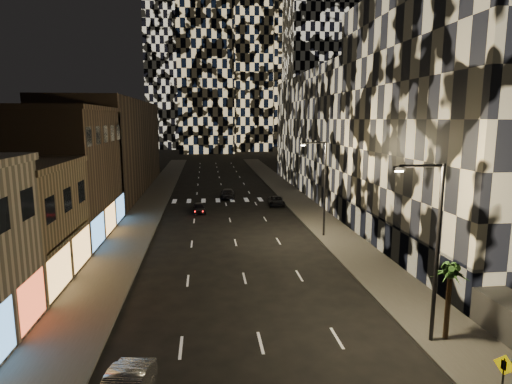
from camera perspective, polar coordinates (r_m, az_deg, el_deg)
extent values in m
cube|color=#47443F|center=(60.44, -13.67, -1.20)|extent=(4.00, 120.00, 0.15)
cube|color=#47443F|center=(61.30, 5.22, -0.82)|extent=(4.00, 120.00, 0.15)
cube|color=#4C4C47|center=(60.22, -11.69, -1.17)|extent=(0.20, 120.00, 0.15)
cube|color=#4C4C47|center=(60.90, 3.29, -0.86)|extent=(0.20, 120.00, 0.15)
cube|color=#4D3A2B|center=(45.13, -25.33, 2.12)|extent=(10.00, 15.00, 12.00)
cube|color=#4D3A2B|center=(70.56, -18.61, 5.77)|extent=(10.00, 40.00, 14.00)
cube|color=#232326|center=(40.36, 27.60, 8.30)|extent=(16.00, 25.00, 22.00)
cube|color=#383838|center=(37.88, 16.74, -5.59)|extent=(0.60, 25.00, 3.00)
cube|color=#232326|center=(69.74, 12.27, 7.66)|extent=(16.00, 40.00, 18.00)
cube|color=black|center=(153.30, -6.90, 23.32)|extent=(18.00, 18.00, 95.00)
cylinder|color=black|center=(22.96, 22.99, -7.71)|extent=(0.20, 0.20, 9.00)
cylinder|color=black|center=(21.57, 21.22, 3.28)|extent=(2.20, 0.14, 0.14)
cube|color=black|center=(21.09, 18.55, 2.97)|extent=(0.50, 0.25, 0.18)
cube|color=#FFEAB2|center=(21.11, 18.54, 2.65)|extent=(0.35, 0.18, 0.06)
cylinder|color=black|center=(41.05, 9.17, 0.37)|extent=(0.20, 0.20, 9.00)
cylinder|color=black|center=(40.29, 7.82, 6.53)|extent=(2.20, 0.14, 0.14)
cube|color=black|center=(40.03, 6.28, 6.37)|extent=(0.50, 0.25, 0.18)
cube|color=#FFEAB2|center=(40.04, 6.28, 6.19)|extent=(0.35, 0.18, 0.06)
imported|color=black|center=(52.18, -7.61, -2.11)|extent=(1.74, 3.72, 1.23)
imported|color=black|center=(61.53, -3.77, -0.18)|extent=(2.35, 4.91, 1.38)
imported|color=black|center=(56.20, 2.75, -1.21)|extent=(2.26, 4.38, 1.18)
cube|color=#E6BC00|center=(19.47, 30.21, -19.31)|extent=(0.38, 0.76, 0.82)
cube|color=black|center=(19.45, 30.14, -19.33)|extent=(0.10, 0.19, 0.37)
cylinder|color=#47331E|center=(24.39, 24.20, -13.74)|extent=(0.26, 0.26, 3.43)
sphere|color=#1F4318|center=(23.74, 24.52, -9.56)|extent=(0.75, 0.75, 0.75)
cone|color=#1F4318|center=(23.93, 24.99, -9.58)|extent=(1.52, 0.58, 0.91)
cone|color=#1F4318|center=(24.01, 24.47, -9.48)|extent=(0.95, 1.46, 0.91)
cone|color=#1F4318|center=(23.89, 23.97, -9.53)|extent=(0.88, 1.48, 0.91)
cone|color=#1F4318|center=(23.68, 23.88, -9.70)|extent=(1.51, 0.66, 0.91)
cone|color=#1F4318|center=(23.51, 24.26, -9.86)|extent=(1.37, 1.13, 0.91)
cone|color=#1F4318|center=(23.53, 24.83, -9.89)|extent=(0.34, 1.50, 0.91)
cone|color=#1F4318|center=(23.72, 25.15, -9.76)|extent=(1.33, 1.19, 0.91)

